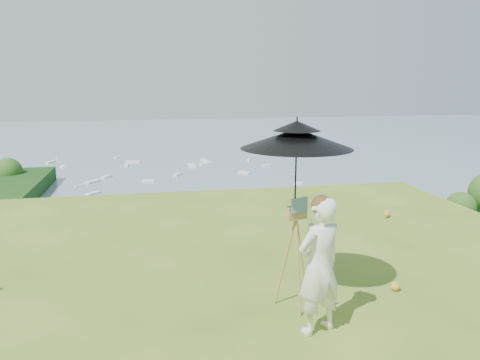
{
  "coord_description": "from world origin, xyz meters",
  "views": [
    {
      "loc": [
        0.13,
        -4.62,
        2.75
      ],
      "look_at": [
        1.61,
        2.91,
        1.12
      ],
      "focal_mm": 35.0,
      "sensor_mm": 36.0,
      "label": 1
    }
  ],
  "objects": [
    {
      "name": "ground",
      "position": [
        0.0,
        0.0,
        0.0
      ],
      "size": [
        14.0,
        14.0,
        0.0
      ],
      "primitive_type": "plane",
      "color": "#4B7722",
      "rests_on": "ground"
    },
    {
      "name": "moored_boats",
      "position": [
        -12.5,
        161.0,
        -33.65
      ],
      "size": [
        140.0,
        140.0,
        0.7
      ],
      "primitive_type": null,
      "color": "white",
      "rests_on": "bay_water"
    },
    {
      "name": "wildflowers",
      "position": [
        0.0,
        0.25,
        0.06
      ],
      "size": [
        10.0,
        10.5,
        0.12
      ],
      "primitive_type": null,
      "color": "gold",
      "rests_on": "ground"
    },
    {
      "name": "shoreline_tier",
      "position": [
        0.0,
        75.0,
        -36.0
      ],
      "size": [
        170.0,
        28.0,
        8.0
      ],
      "primitive_type": "cube",
      "color": "#6A6555",
      "rests_on": "bay_water"
    },
    {
      "name": "harbor_town",
      "position": [
        0.0,
        75.0,
        -29.5
      ],
      "size": [
        110.0,
        22.0,
        5.0
      ],
      "primitive_type": null,
      "color": "silver",
      "rests_on": "shoreline_tier"
    },
    {
      "name": "field_easel",
      "position": [
        1.82,
        0.52,
        0.7
      ],
      "size": [
        0.68,
        0.68,
        1.41
      ],
      "primitive_type": null,
      "rotation": [
        0.0,
        0.0,
        0.33
      ],
      "color": "#A38244",
      "rests_on": "ground"
    },
    {
      "name": "slope_trees",
      "position": [
        0.0,
        35.0,
        -15.0
      ],
      "size": [
        110.0,
        50.0,
        6.0
      ],
      "primitive_type": null,
      "color": "#235118",
      "rests_on": "forest_slope"
    },
    {
      "name": "painter",
      "position": [
        1.9,
        -0.09,
        0.78
      ],
      "size": [
        0.66,
        0.55,
        1.55
      ],
      "primitive_type": "imported",
      "rotation": [
        0.0,
        0.0,
        3.51
      ],
      "color": "white",
      "rests_on": "ground"
    },
    {
      "name": "bay_water",
      "position": [
        0.0,
        240.0,
        -34.0
      ],
      "size": [
        700.0,
        700.0,
        0.0
      ],
      "primitive_type": "plane",
      "color": "slate",
      "rests_on": "ground"
    },
    {
      "name": "sun_umbrella",
      "position": [
        1.82,
        0.55,
        1.75
      ],
      "size": [
        1.67,
        1.67,
        1.19
      ],
      "primitive_type": null,
      "rotation": [
        0.0,
        0.0,
        0.34
      ],
      "color": "black",
      "rests_on": "field_easel"
    },
    {
      "name": "painter_cap",
      "position": [
        1.9,
        -0.09,
        1.51
      ],
      "size": [
        0.29,
        0.32,
        0.1
      ],
      "primitive_type": null,
      "rotation": [
        0.0,
        0.0,
        0.38
      ],
      "color": "#DD7C79",
      "rests_on": "painter"
    }
  ]
}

